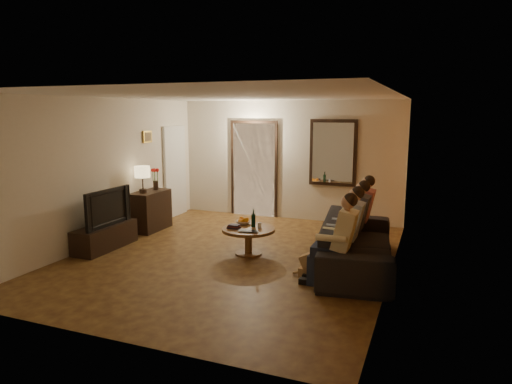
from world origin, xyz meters
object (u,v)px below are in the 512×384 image
at_px(person_a, 340,244).
at_px(wine_bottle, 253,218).
at_px(tv, 103,207).
at_px(sofa, 358,243).
at_px(person_d, 361,216).
at_px(table_lamp, 143,179).
at_px(coffee_table, 248,241).
at_px(person_b, 348,233).
at_px(person_c, 355,224).
at_px(bowl, 244,222).
at_px(dog, 317,260).
at_px(tv_stand, 105,237).
at_px(laptop, 247,232).
at_px(dresser, 150,211).

relative_size(person_a, wine_bottle, 3.87).
bearing_deg(tv, sofa, -81.47).
distance_m(person_d, wine_bottle, 1.84).
distance_m(table_lamp, coffee_table, 2.65).
distance_m(person_b, person_c, 0.60).
bearing_deg(bowl, person_d, 20.83).
distance_m(person_c, coffee_table, 1.76).
relative_size(sofa, dog, 4.63).
relative_size(tv, coffee_table, 1.26).
height_order(table_lamp, sofa, table_lamp).
relative_size(table_lamp, tv_stand, 0.43).
relative_size(coffee_table, laptop, 2.69).
relative_size(person_c, laptop, 3.65).
distance_m(person_d, bowl, 2.00).
distance_m(sofa, dog, 0.86).
relative_size(person_a, bowl, 4.63).
bearing_deg(bowl, person_a, -30.22).
bearing_deg(tv, person_b, -85.36).
relative_size(person_d, wine_bottle, 3.87).
bearing_deg(tv, person_c, -77.25).
bearing_deg(table_lamp, person_c, -3.09).
distance_m(dresser, laptop, 2.76).
xyz_separation_m(dresser, person_b, (4.14, -1.04, 0.21)).
distance_m(table_lamp, wine_bottle, 2.58).
bearing_deg(tv_stand, table_lamp, 90.00).
bearing_deg(wine_bottle, dog, -31.54).
xyz_separation_m(person_b, dog, (-0.35, -0.42, -0.32)).
relative_size(person_c, person_d, 1.00).
relative_size(dresser, coffee_table, 1.00).
relative_size(table_lamp, bowl, 2.08).
height_order(dresser, person_d, person_d).
xyz_separation_m(person_c, laptop, (-1.59, -0.61, -0.14)).
xyz_separation_m(person_a, person_d, (0.00, 1.80, 0.00)).
distance_m(tv_stand, wine_bottle, 2.63).
distance_m(person_d, coffee_table, 1.96).
distance_m(person_a, dog, 0.51).
xyz_separation_m(dog, laptop, (-1.24, 0.41, 0.18)).
bearing_deg(person_b, laptop, -179.60).
height_order(coffee_table, bowl, bowl).
xyz_separation_m(tv, person_b, (4.14, 0.34, -0.14)).
bearing_deg(person_b, table_lamp, 168.74).
xyz_separation_m(dresser, tv_stand, (0.00, -1.38, -0.19)).
height_order(sofa, dog, sofa).
height_order(coffee_table, laptop, laptop).
relative_size(tv_stand, bowl, 4.81).
xyz_separation_m(table_lamp, person_d, (4.14, 0.38, -0.46)).
height_order(tv, bowl, tv).
relative_size(tv_stand, person_a, 1.04).
xyz_separation_m(tv, person_a, (4.14, -0.26, -0.14)).
distance_m(sofa, person_c, 0.39).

